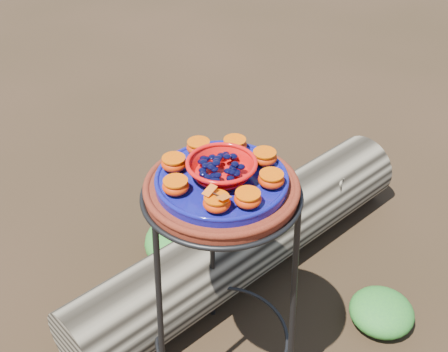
{
  "coord_description": "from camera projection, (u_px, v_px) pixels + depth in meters",
  "views": [
    {
      "loc": [
        -0.16,
        -1.08,
        1.55
      ],
      "look_at": [
        0.01,
        0.0,
        0.76
      ],
      "focal_mm": 45.0,
      "sensor_mm": 36.0,
      "label": 1
    }
  ],
  "objects": [
    {
      "name": "orange_half_6",
      "position": [
        174.0,
        163.0,
        1.37
      ],
      "size": [
        0.06,
        0.06,
        0.03
      ],
      "primitive_type": "ellipsoid",
      "color": "#C84406",
      "rests_on": "cobalt_plate"
    },
    {
      "name": "foliage_right",
      "position": [
        382.0,
        311.0,
        1.91
      ],
      "size": [
        0.22,
        0.22,
        0.11
      ],
      "primitive_type": "ellipsoid",
      "color": "#225F25",
      "rests_on": "ground"
    },
    {
      "name": "orange_half_4",
      "position": [
        235.0,
        145.0,
        1.44
      ],
      "size": [
        0.06,
        0.06,
        0.03
      ],
      "primitive_type": "ellipsoid",
      "color": "#C84406",
      "rests_on": "cobalt_plate"
    },
    {
      "name": "butterfly",
      "position": [
        217.0,
        195.0,
        1.23
      ],
      "size": [
        0.08,
        0.08,
        0.01
      ],
      "primitive_type": null,
      "rotation": [
        0.0,
        0.0,
        0.76
      ],
      "color": "#D7550F",
      "rests_on": "orange_half_0"
    },
    {
      "name": "red_bowl",
      "position": [
        222.0,
        170.0,
        1.34
      ],
      "size": [
        0.16,
        0.16,
        0.04
      ],
      "primitive_type": null,
      "color": "red",
      "rests_on": "cobalt_plate"
    },
    {
      "name": "driftwood_log",
      "position": [
        247.0,
        241.0,
        2.07
      ],
      "size": [
        1.43,
        1.13,
        0.27
      ],
      "primitive_type": null,
      "rotation": [
        0.0,
        0.0,
        0.59
      ],
      "color": "black",
      "rests_on": "ground"
    },
    {
      "name": "foliage_back",
      "position": [
        186.0,
        240.0,
        2.16
      ],
      "size": [
        0.32,
        0.32,
        0.16
      ],
      "primitive_type": "ellipsoid",
      "color": "#225F25",
      "rests_on": "ground"
    },
    {
      "name": "glass_gems",
      "position": [
        222.0,
        158.0,
        1.32
      ],
      "size": [
        0.13,
        0.13,
        0.02
      ],
      "primitive_type": null,
      "color": "black",
      "rests_on": "red_bowl"
    },
    {
      "name": "orange_half_5",
      "position": [
        199.0,
        147.0,
        1.43
      ],
      "size": [
        0.06,
        0.06,
        0.03
      ],
      "primitive_type": "ellipsoid",
      "color": "#C84406",
      "rests_on": "cobalt_plate"
    },
    {
      "name": "orange_half_1",
      "position": [
        248.0,
        199.0,
        1.26
      ],
      "size": [
        0.06,
        0.06,
        0.03
      ],
      "primitive_type": "ellipsoid",
      "color": "#C84406",
      "rests_on": "cobalt_plate"
    },
    {
      "name": "foliage_left",
      "position": [
        94.0,
        333.0,
        1.83
      ],
      "size": [
        0.23,
        0.23,
        0.11
      ],
      "primitive_type": "ellipsoid",
      "color": "#225F25",
      "rests_on": "ground"
    },
    {
      "name": "orange_half_0",
      "position": [
        217.0,
        203.0,
        1.25
      ],
      "size": [
        0.06,
        0.06,
        0.03
      ],
      "primitive_type": "ellipsoid",
      "color": "#C84406",
      "rests_on": "cobalt_plate"
    },
    {
      "name": "plant_stand",
      "position": [
        222.0,
        292.0,
        1.59
      ],
      "size": [
        0.44,
        0.44,
        0.7
      ],
      "primitive_type": null,
      "color": "black",
      "rests_on": "ground"
    },
    {
      "name": "orange_half_3",
      "position": [
        264.0,
        158.0,
        1.39
      ],
      "size": [
        0.06,
        0.06,
        0.03
      ],
      "primitive_type": "ellipsoid",
      "color": "#C84406",
      "rests_on": "cobalt_plate"
    },
    {
      "name": "cobalt_plate",
      "position": [
        222.0,
        181.0,
        1.36
      ],
      "size": [
        0.32,
        0.32,
        0.02
      ],
      "primitive_type": "cylinder",
      "color": "#020C4F",
      "rests_on": "terracotta_saucer"
    },
    {
      "name": "orange_half_2",
      "position": [
        271.0,
        180.0,
        1.32
      ],
      "size": [
        0.06,
        0.06,
        0.03
      ],
      "primitive_type": "ellipsoid",
      "color": "#C84406",
      "rests_on": "cobalt_plate"
    },
    {
      "name": "orange_half_7",
      "position": [
        176.0,
        186.0,
        1.3
      ],
      "size": [
        0.06,
        0.06,
        0.03
      ],
      "primitive_type": "ellipsoid",
      "color": "#C84406",
      "rests_on": "cobalt_plate"
    },
    {
      "name": "terracotta_saucer",
      "position": [
        222.0,
        189.0,
        1.37
      ],
      "size": [
        0.38,
        0.38,
        0.03
      ],
      "primitive_type": "cylinder",
      "color": "#4A0C08",
      "rests_on": "plant_stand"
    }
  ]
}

